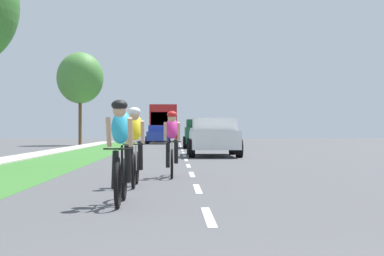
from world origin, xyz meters
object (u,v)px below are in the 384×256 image
sedan_blue (158,134)px  suv_dark_green (200,133)px  pickup_white (213,137)px  cyclist_distant (172,143)px  bus_red (164,122)px  cyclist_lead (121,151)px  street_tree_far (80,78)px  cyclist_trailing (135,146)px

sedan_blue → suv_dark_green: bearing=-75.8°
pickup_white → sedan_blue: pickup_white is taller
sedan_blue → cyclist_distant: bearing=-87.9°
sedan_blue → bus_red: (0.32, 10.72, 1.21)m
cyclist_lead → suv_dark_green: 29.01m
street_tree_far → cyclist_trailing: bearing=-79.3°
cyclist_distant → suv_dark_green: (1.70, 23.61, 0.14)m
suv_dark_green → sedan_blue: 12.11m
cyclist_lead → sedan_blue: bearing=90.7°
sedan_blue → bus_red: bus_red is taller
cyclist_trailing → sedan_blue: size_ratio=0.40×
bus_red → sedan_blue: bearing=-91.7°
cyclist_trailing → street_tree_far: 33.79m
cyclist_distant → cyclist_lead: bearing=-98.1°
cyclist_distant → sedan_blue: bearing=92.1°
cyclist_trailing → cyclist_distant: size_ratio=1.00×
pickup_white → street_tree_far: bearing=114.7°
cyclist_lead → cyclist_distant: bearing=81.9°
cyclist_trailing → sedan_blue: cyclist_trailing is taller
cyclist_distant → bus_red: (-0.96, 46.07, 1.17)m
bus_red → suv_dark_green: bearing=-83.2°
cyclist_trailing → bus_red: (-0.24, 48.43, 1.17)m
cyclist_lead → pickup_white: size_ratio=0.34×
cyclist_trailing → suv_dark_green: bearing=84.7°
cyclist_lead → street_tree_far: street_tree_far is taller
cyclist_lead → bus_red: (-0.21, 51.36, 1.17)m
suv_dark_green → sedan_blue: suv_dark_green is taller
cyclist_lead → pickup_white: (2.50, 16.97, 0.02)m
cyclist_distant → suv_dark_green: size_ratio=0.37×
cyclist_trailing → suv_dark_green: suv_dark_green is taller
cyclist_distant → pickup_white: (1.75, 11.67, 0.02)m
cyclist_trailing → bus_red: 48.45m
cyclist_trailing → cyclist_distant: same height
cyclist_trailing → street_tree_far: bearing=100.7°
pickup_white → street_tree_far: street_tree_far is taller
cyclist_lead → bus_red: 51.38m
cyclist_distant → sedan_blue: 35.37m
pickup_white → bus_red: bus_red is taller
cyclist_lead → pickup_white: pickup_white is taller
cyclist_lead → sedan_blue: (-0.53, 40.65, -0.04)m
cyclist_lead → suv_dark_green: (2.45, 28.90, 0.14)m
bus_red → street_tree_far: 16.88m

